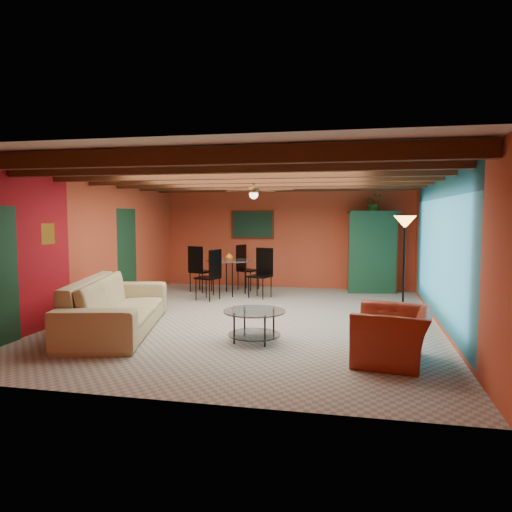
% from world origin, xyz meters
% --- Properties ---
extents(room, '(6.52, 8.01, 2.71)m').
position_xyz_m(room, '(0.00, 0.11, 2.36)').
color(room, '#9A958A').
rests_on(room, ground).
extents(sofa, '(1.86, 3.20, 0.88)m').
position_xyz_m(sofa, '(-2.02, -1.35, 0.44)').
color(sofa, tan).
rests_on(sofa, ground).
extents(armchair, '(1.10, 1.22, 0.71)m').
position_xyz_m(armchair, '(2.32, -2.16, 0.36)').
color(armchair, maroon).
rests_on(armchair, ground).
extents(coffee_table, '(1.04, 1.04, 0.48)m').
position_xyz_m(coffee_table, '(0.34, -1.52, 0.24)').
color(coffee_table, white).
rests_on(coffee_table, ground).
extents(dining_table, '(2.83, 2.83, 1.16)m').
position_xyz_m(dining_table, '(-1.15, 2.53, 0.58)').
color(dining_table, silver).
rests_on(dining_table, ground).
extents(armoire, '(1.19, 0.74, 1.95)m').
position_xyz_m(armoire, '(2.20, 3.70, 0.97)').
color(armoire, brown).
rests_on(armoire, ground).
extents(floor_lamp, '(0.41, 0.41, 1.91)m').
position_xyz_m(floor_lamp, '(2.65, 0.21, 0.96)').
color(floor_lamp, black).
rests_on(floor_lamp, ground).
extents(ceiling_fan, '(1.50, 1.50, 0.44)m').
position_xyz_m(ceiling_fan, '(0.00, 0.00, 2.36)').
color(ceiling_fan, '#472614').
rests_on(ceiling_fan, ceiling).
extents(painting, '(1.05, 0.03, 0.65)m').
position_xyz_m(painting, '(-0.90, 3.96, 1.65)').
color(painting, black).
rests_on(painting, wall_back).
extents(potted_plant, '(0.48, 0.44, 0.46)m').
position_xyz_m(potted_plant, '(2.20, 3.70, 2.18)').
color(potted_plant, '#26661E').
rests_on(potted_plant, armoire).
extents(vase, '(0.22, 0.22, 0.18)m').
position_xyz_m(vase, '(-1.15, 2.53, 1.25)').
color(vase, orange).
rests_on(vase, dining_table).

